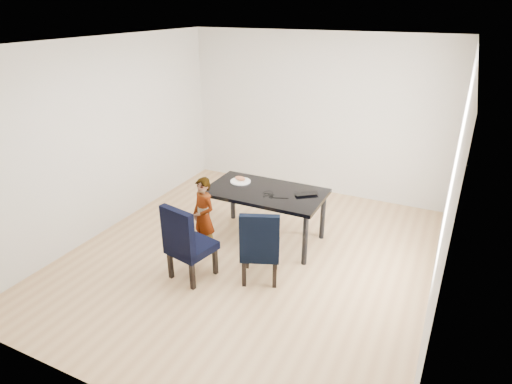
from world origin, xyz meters
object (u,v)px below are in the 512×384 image
at_px(dining_table, 265,215).
at_px(child, 204,216).
at_px(chair_right, 260,244).
at_px(laptop, 305,193).
at_px(chair_left, 191,241).
at_px(plate, 240,181).

distance_m(dining_table, child, 0.89).
xyz_separation_m(chair_right, laptop, (0.19, 1.02, 0.29)).
height_order(dining_table, child, child).
height_order(child, laptop, child).
bearing_deg(chair_left, plate, 103.09).
relative_size(chair_left, laptop, 3.17).
bearing_deg(laptop, dining_table, -23.20).
relative_size(chair_right, laptop, 3.05).
xyz_separation_m(plate, laptop, (0.98, 0.01, 0.00)).
relative_size(dining_table, chair_right, 1.69).
bearing_deg(dining_table, child, -132.40).
bearing_deg(child, chair_left, -49.93).
relative_size(chair_right, plate, 3.26).
xyz_separation_m(dining_table, plate, (-0.45, 0.13, 0.38)).
xyz_separation_m(child, plate, (0.14, 0.78, 0.23)).
bearing_deg(laptop, chair_right, 41.06).
xyz_separation_m(chair_left, plate, (-0.03, 1.33, 0.27)).
distance_m(dining_table, chair_right, 0.94).
height_order(chair_left, laptop, chair_left).
bearing_deg(plate, laptop, 0.71).
relative_size(dining_table, plate, 5.50).
bearing_deg(chair_right, laptop, 58.05).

